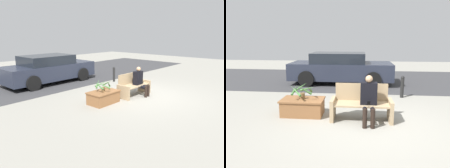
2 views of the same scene
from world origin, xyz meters
TOP-DOWN VIEW (x-y plane):
  - ground_plane at (0.00, 0.00)m, footprint 30.00×30.00m
  - road_surface at (0.00, 5.95)m, footprint 20.00×6.00m
  - bench at (-0.26, 0.40)m, footprint 1.51×0.58m
  - person_seated at (-0.10, 0.20)m, footprint 0.40×0.61m
  - planter_box at (-1.81, 0.57)m, footprint 1.11×0.70m
  - potted_plant at (-1.82, 0.58)m, footprint 0.62×0.64m
  - parked_car at (-1.20, 4.91)m, footprint 4.52×1.98m
  - bollard_post at (1.14, 2.63)m, footprint 0.13×0.13m

SIDE VIEW (x-z plane):
  - ground_plane at x=0.00m, z-range 0.00..0.00m
  - road_surface at x=0.00m, z-range 0.00..0.01m
  - planter_box at x=-1.81m, z-range 0.02..0.46m
  - bench at x=-0.26m, z-range -0.05..0.83m
  - bollard_post at x=1.14m, z-range 0.02..0.78m
  - person_seated at x=-0.10m, z-range 0.04..1.19m
  - potted_plant at x=-1.82m, z-range 0.44..0.88m
  - parked_car at x=-1.20m, z-range 0.00..1.39m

